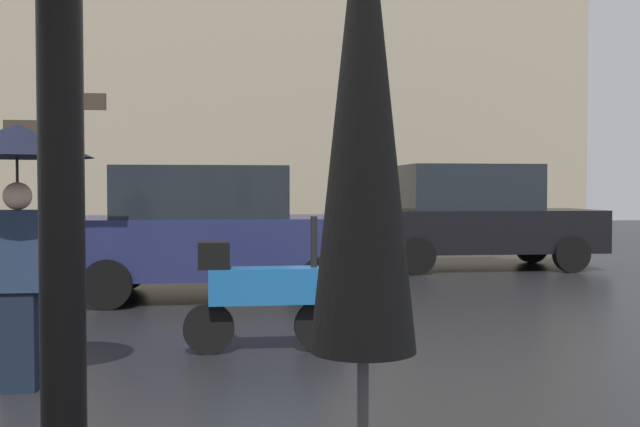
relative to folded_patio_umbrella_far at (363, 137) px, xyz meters
name	(u,v)px	position (x,y,z in m)	size (l,w,h in m)	color
folded_patio_umbrella_far	(363,137)	(0.00, 0.00, 0.00)	(0.47, 0.47, 2.54)	black
pedestrian_with_umbrella	(17,172)	(-1.91, 3.46, -0.04)	(1.08, 1.08, 1.96)	black
parked_scooter	(259,291)	(-0.11, 4.54, -1.09)	(1.46, 0.32, 1.23)	black
parked_car_left	(213,231)	(-0.58, 8.12, -0.74)	(4.10, 2.01, 1.78)	#1E234C
parked_car_distant	(475,216)	(4.19, 11.22, -0.68)	(4.31, 1.92, 1.92)	black
street_signpost	(55,175)	(-2.25, 6.25, -0.01)	(1.08, 0.08, 2.68)	black
building_block	(201,7)	(-0.98, 17.24, 4.43)	(19.53, 2.42, 12.15)	gray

